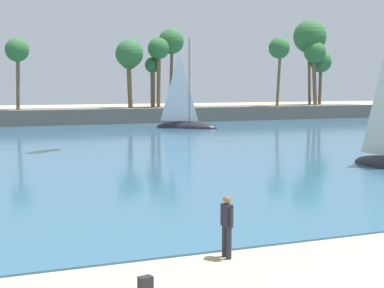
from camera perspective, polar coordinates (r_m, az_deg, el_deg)
The scene contains 5 objects.
sea at distance 60.82m, azimuth -17.81°, elevation 1.37°, with size 220.00×93.38×0.06m, color #33607F.
palm_headland at distance 67.76m, azimuth -14.69°, elevation 4.76°, with size 96.53×6.97×13.52m.
person_at_waterline at distance 15.16m, azimuth 3.49°, elevation -8.03°, with size 0.22×0.55×1.67m.
backpack_near_kite at distance 12.74m, azimuth -4.69°, elevation -13.99°, with size 0.34×0.32×0.44m.
sailboat_near_shore at distance 59.93m, azimuth -0.69°, elevation 2.48°, with size 6.39×6.24×9.97m.
Camera 1 is at (-4.11, -3.87, 4.54)m, focal length 53.50 mm.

